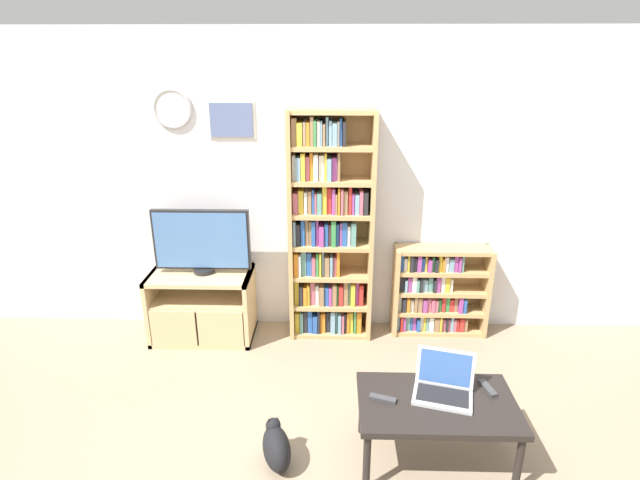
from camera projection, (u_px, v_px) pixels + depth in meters
name	position (u px, v px, depth m)	size (l,w,h in m)	color
ground_plane	(321.00, 469.00, 3.05)	(18.00, 18.00, 0.00)	gray
wall_back	(325.00, 187.00, 4.30)	(7.03, 0.09, 2.60)	silver
tv_stand	(202.00, 305.00, 4.38)	(0.88, 0.49, 0.61)	tan
television	(202.00, 241.00, 4.21)	(0.82, 0.18, 0.56)	black
bookshelf_tall	(328.00, 233.00, 4.25)	(0.71, 0.31, 1.99)	tan
bookshelf_short	(435.00, 291.00, 4.45)	(0.83, 0.24, 0.82)	tan
coffee_table	(437.00, 408.00, 2.98)	(0.94, 0.56, 0.44)	black
laptop	(444.00, 384.00, 3.01)	(0.40, 0.35, 0.25)	#B7BABC
remote_near_laptop	(383.00, 399.00, 2.97)	(0.17, 0.09, 0.02)	#38383A
remote_far_from_laptop	(488.00, 388.00, 3.07)	(0.08, 0.17, 0.02)	#38383A
cat	(276.00, 447.00, 3.04)	(0.34, 0.51, 0.29)	black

